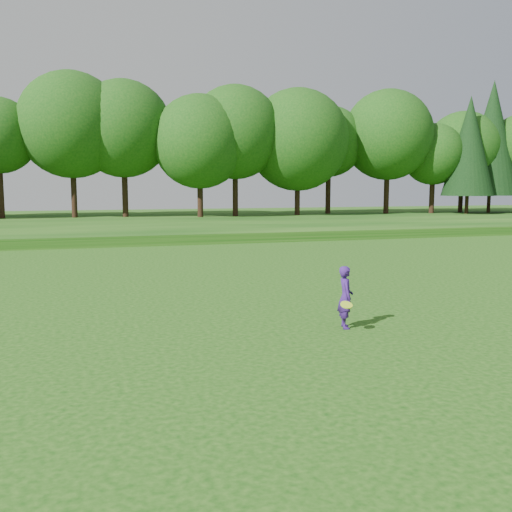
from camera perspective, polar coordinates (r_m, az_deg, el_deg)
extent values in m
plane|color=#11420C|center=(13.77, -7.74, -7.25)|extent=(140.00, 140.00, 0.00)
cube|color=#11420C|center=(47.33, -14.53, 3.08)|extent=(130.00, 30.00, 0.60)
cube|color=gray|center=(33.42, -13.38, 1.07)|extent=(130.00, 1.60, 0.04)
imported|color=#3B1973|center=(13.77, 8.94, -4.08)|extent=(0.48, 0.61, 1.50)
cylinder|color=#BDE223|center=(13.25, 9.04, -4.85)|extent=(0.28, 0.27, 0.14)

